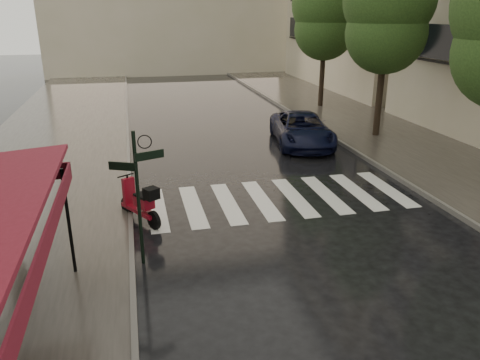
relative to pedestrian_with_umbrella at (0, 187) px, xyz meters
name	(u,v)px	position (x,y,z in m)	size (l,w,h in m)	color
ground	(220,339)	(4.16, -3.96, -1.77)	(120.00, 120.00, 0.00)	black
sidewalk_near	(48,157)	(-0.34, 8.04, -1.71)	(6.00, 60.00, 0.12)	#38332D
sidewalk_far	(390,135)	(14.41, 8.04, -1.71)	(5.50, 60.00, 0.12)	#38332D
curb_near	(128,151)	(2.71, 8.04, -1.69)	(0.12, 60.00, 0.16)	#595651
curb_far	(333,138)	(11.61, 8.04, -1.69)	(0.12, 60.00, 0.16)	#595651
crosswalk	(278,198)	(7.14, 2.04, -1.76)	(7.85, 3.20, 0.01)	silver
signpost	(138,188)	(2.97, -0.96, 0.06)	(1.17, 0.29, 3.10)	black
tree_mid	(389,6)	(13.66, 8.04, 3.83)	(3.80, 3.80, 8.34)	black
tree_far	(326,10)	(13.86, 15.04, 3.69)	(3.80, 3.80, 8.16)	black
pedestrian_with_umbrella	(0,187)	(0.00, 0.00, 0.00)	(1.07, 1.09, 2.48)	black
scooter	(141,203)	(3.01, 1.27, -1.21)	(1.07, 1.62, 1.20)	black
parked_car	(302,129)	(9.97, 7.70, -1.10)	(2.21, 4.79, 1.33)	black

